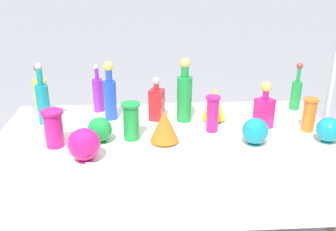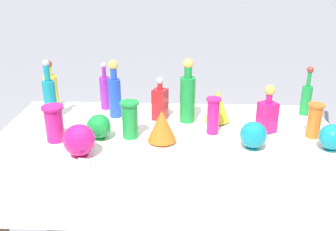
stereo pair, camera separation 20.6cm
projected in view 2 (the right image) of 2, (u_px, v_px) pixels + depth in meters
The scene contains 23 objects.
display_table at pixel (168, 145), 2.09m from camera, with size 1.88×0.92×0.76m.
tall_bottle_0 at pixel (306, 97), 2.30m from camera, with size 0.06×0.06×0.31m.
tall_bottle_1 at pixel (50, 96), 2.23m from camera, with size 0.07×0.07×0.37m.
tall_bottle_2 at pixel (188, 96), 2.18m from camera, with size 0.09×0.09×0.38m.
tall_bottle_3 at pixel (115, 93), 2.25m from camera, with size 0.08×0.08×0.36m.
tall_bottle_4 at pixel (105, 91), 2.40m from camera, with size 0.07×0.07×0.31m.
tall_bottle_5 at pixel (51, 89), 2.43m from camera, with size 0.09×0.09×0.31m.
square_decanter_0 at pixel (160, 102), 2.23m from camera, with size 0.10×0.10×0.27m.
square_decanter_1 at pixel (267, 113), 2.06m from camera, with size 0.12×0.12×0.27m.
slender_vase_0 at pixel (314, 119), 2.00m from camera, with size 0.08×0.08×0.19m.
slender_vase_1 at pixel (213, 115), 2.04m from camera, with size 0.08×0.08×0.21m.
slender_vase_2 at pixel (54, 122), 1.96m from camera, with size 0.11×0.11×0.19m.
slender_vase_3 at pixel (130, 118), 2.00m from camera, with size 0.10×0.10×0.20m.
fluted_vase_0 at pixel (218, 105), 2.19m from camera, with size 0.15×0.15×0.20m.
fluted_vase_1 at pixel (162, 126), 1.95m from camera, with size 0.15×0.15×0.18m.
round_bowl_0 at pixel (253, 135), 1.88m from camera, with size 0.14×0.14×0.14m.
round_bowl_1 at pixel (332, 137), 1.87m from camera, with size 0.13×0.13×0.14m.
round_bowl_2 at pixel (99, 127), 1.99m from camera, with size 0.13×0.13×0.14m.
round_bowl_3 at pixel (79, 140), 1.80m from camera, with size 0.16×0.16×0.16m.
price_tag_left at pixel (84, 163), 1.73m from camera, with size 0.06×0.01×0.04m, color white.
price_tag_center at pixel (129, 165), 1.71m from camera, with size 0.05×0.01×0.04m, color white.
price_tag_right at pixel (177, 165), 1.71m from camera, with size 0.06×0.01×0.04m, color white.
cardboard_box_behind_left at pixel (170, 149), 3.28m from camera, with size 0.52×0.46×0.34m.
Camera 2 is at (0.09, -1.90, 1.64)m, focal length 40.00 mm.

